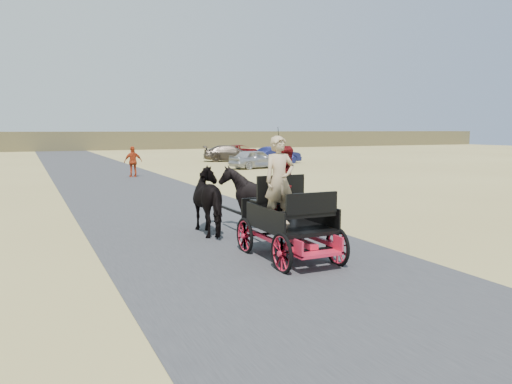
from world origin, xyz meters
name	(u,v)px	position (x,y,z in m)	size (l,w,h in m)	color
ground	(295,278)	(0.00, 0.00, 0.00)	(140.00, 140.00, 0.00)	tan
road	(295,278)	(0.00, 0.00, 0.01)	(6.00, 140.00, 0.01)	#38383A
ridge_far	(59,141)	(0.00, 62.00, 1.20)	(140.00, 6.00, 2.40)	brown
carriage	(289,241)	(0.57, 1.26, 0.36)	(1.30, 2.40, 0.72)	black
horse_left	(213,201)	(0.02, 4.26, 0.85)	(0.91, 2.01, 1.70)	black
horse_right	(252,198)	(1.12, 4.26, 0.85)	(1.37, 1.54, 1.70)	black
driver_man	(279,181)	(0.37, 1.31, 1.62)	(0.66, 0.43, 1.80)	tan
passenger_woman	(288,182)	(0.87, 1.86, 1.51)	(0.77, 0.60, 1.58)	#660C0F
pedestrian	(133,162)	(1.26, 20.62, 0.86)	(1.01, 0.42, 1.73)	#B43614
car_a	(256,159)	(10.17, 23.42, 0.65)	(1.54, 3.84, 1.31)	#B2B2B7
car_b	(277,155)	(13.77, 27.21, 0.66)	(1.41, 4.03, 1.33)	navy
car_c	(231,153)	(11.52, 31.37, 0.67)	(1.88, 4.61, 1.34)	brown
car_d	(239,151)	(14.43, 36.28, 0.61)	(2.02, 4.37, 1.22)	maroon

